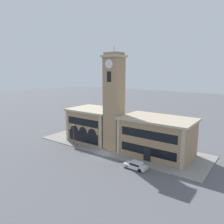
{
  "coord_description": "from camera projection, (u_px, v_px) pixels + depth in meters",
  "views": [
    {
      "loc": [
        27.87,
        -34.77,
        18.05
      ],
      "look_at": [
        0.76,
        2.78,
        9.17
      ],
      "focal_mm": 35.0,
      "sensor_mm": 36.0,
      "label": 1
    }
  ],
  "objects": [
    {
      "name": "town_hall_right_wing",
      "position": [
        157.0,
        136.0,
        46.65
      ],
      "size": [
        15.36,
        9.61,
        8.19
      ],
      "color": "#9E7F5B",
      "rests_on": "ground_plane"
    },
    {
      "name": "street_lamp",
      "position": [
        73.0,
        131.0,
        52.23
      ],
      "size": [
        0.36,
        0.36,
        5.22
      ],
      "color": "#4C4C51",
      "rests_on": "sidewalk_kerb"
    },
    {
      "name": "ground_plane",
      "position": [
        102.0,
        155.0,
        47.11
      ],
      "size": [
        300.0,
        300.0,
        0.0
      ],
      "primitive_type": "plane",
      "color": "#56565B"
    },
    {
      "name": "clock_tower",
      "position": [
        114.0,
        102.0,
        48.69
      ],
      "size": [
        4.32,
        4.32,
        23.02
      ],
      "color": "#9E7F5B",
      "rests_on": "ground_plane"
    },
    {
      "name": "sidewalk_kerb",
      "position": [
        119.0,
        146.0,
        52.54
      ],
      "size": [
        41.54,
        13.69,
        0.15
      ],
      "color": "gray",
      "rests_on": "ground_plane"
    },
    {
      "name": "parked_car_near",
      "position": [
        136.0,
        165.0,
        40.49
      ],
      "size": [
        4.42,
        1.94,
        1.35
      ],
      "rotation": [
        0.0,
        0.0,
        3.13
      ],
      "color": "silver",
      "rests_on": "ground_plane"
    },
    {
      "name": "fire_hydrant",
      "position": [
        77.0,
        145.0,
        51.79
      ],
      "size": [
        0.22,
        0.22,
        0.87
      ],
      "color": "red",
      "rests_on": "sidewalk_kerb"
    },
    {
      "name": "town_hall_left_wing",
      "position": [
        95.0,
        124.0,
        56.64
      ],
      "size": [
        12.47,
        9.61,
        8.37
      ],
      "color": "#9E7F5B",
      "rests_on": "ground_plane"
    }
  ]
}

